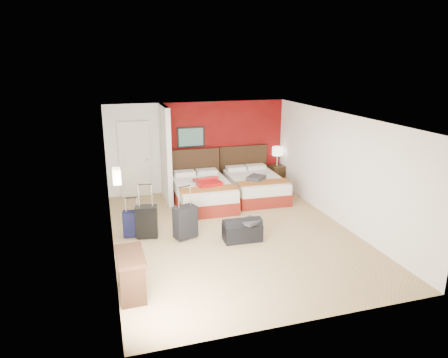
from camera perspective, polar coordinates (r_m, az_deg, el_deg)
name	(u,v)px	position (r m, az deg, el deg)	size (l,w,h in m)	color
ground	(233,233)	(8.97, 1.28, -7.55)	(6.50, 6.50, 0.00)	tan
room_walls	(156,166)	(9.58, -9.34, 1.78)	(5.02, 6.52, 2.50)	white
red_accent_panel	(224,145)	(11.75, -0.06, 4.66)	(3.50, 0.04, 2.50)	maroon
partition_wall	(166,154)	(10.78, -8.07, 3.43)	(0.12, 1.20, 2.50)	silver
entry_door	(135,159)	(11.33, -12.24, 2.67)	(0.82, 0.06, 2.05)	silver
bed_left	(203,194)	(10.57, -2.94, -2.05)	(1.39, 1.99, 0.60)	white
bed_right	(255,187)	(11.17, 4.35, -1.11)	(1.35, 1.92, 0.58)	silver
red_suitcase_open	(207,181)	(10.40, -2.30, -0.35)	(0.58, 0.80, 0.10)	#B20F11
jacket_bundle	(256,178)	(10.77, 4.46, 0.13)	(0.46, 0.37, 0.11)	#3B3A40
nightstand	(277,176)	(12.24, 7.28, 0.47)	(0.44, 0.44, 0.62)	#322010
table_lamp	(277,156)	(12.09, 7.38, 3.14)	(0.31, 0.31, 0.55)	silver
suitcase_black	(147,223)	(8.80, -10.63, -5.97)	(0.45, 0.28, 0.67)	black
suitcase_charcoal	(185,223)	(8.66, -5.38, -6.11)	(0.46, 0.28, 0.67)	black
suitcase_navy	(133,225)	(8.92, -12.51, -6.22)	(0.39, 0.24, 0.54)	black
duffel_bag	(242,231)	(8.59, 2.54, -7.24)	(0.78, 0.42, 0.40)	black
jacket_draped	(250,221)	(8.51, 3.63, -5.85)	(0.42, 0.35, 0.06)	#333338
desk	(131,275)	(6.83, -12.70, -12.78)	(0.43, 0.85, 0.71)	black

